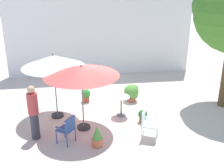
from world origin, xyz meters
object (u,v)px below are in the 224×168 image
patio_chair_1 (67,128)px  potted_plant_3 (143,115)px  potted_plant_0 (97,137)px  potted_plant_2 (131,92)px  patio_chair_0 (148,122)px  patio_umbrella_0 (53,62)px  potted_plant_4 (135,90)px  potted_plant_1 (86,95)px  cafe_table_0 (121,103)px  patio_umbrella_1 (81,72)px  standing_person (33,112)px

patio_chair_1 → potted_plant_3: 2.74m
potted_plant_0 → potted_plant_2: bearing=61.8°
potted_plant_2 → potted_plant_3: bearing=-88.7°
patio_chair_0 → potted_plant_3: patio_chair_0 is taller
potted_plant_0 → potted_plant_2: 3.46m
potted_plant_3 → potted_plant_0: bearing=-143.2°
patio_umbrella_0 → potted_plant_0: patio_umbrella_0 is taller
patio_umbrella_0 → potted_plant_3: patio_umbrella_0 is taller
potted_plant_3 → potted_plant_4: bearing=85.2°
potted_plant_0 → patio_umbrella_0: bearing=121.5°
patio_chair_0 → potted_plant_4: 3.29m
potted_plant_2 → potted_plant_1: bearing=174.5°
cafe_table_0 → patio_chair_1: patio_chair_1 is taller
potted_plant_4 → patio_umbrella_1: bearing=-132.7°
standing_person → potted_plant_2: bearing=34.1°
cafe_table_0 → patio_chair_0: patio_chair_0 is taller
potted_plant_1 → cafe_table_0: bearing=-49.0°
potted_plant_4 → potted_plant_3: bearing=-94.8°
standing_person → patio_umbrella_0: bearing=66.9°
potted_plant_3 → cafe_table_0: bearing=138.2°
potted_plant_0 → potted_plant_2: potted_plant_2 is taller
patio_umbrella_0 → cafe_table_0: bearing=-5.8°
patio_chair_1 → standing_person: 1.16m
patio_umbrella_1 → potted_plant_4: size_ratio=4.68×
cafe_table_0 → potted_plant_2: (0.61, 1.21, -0.13)m
standing_person → potted_plant_3: bearing=9.1°
potted_plant_4 → standing_person: 4.73m
potted_plant_0 → potted_plant_1: bearing=93.3°
potted_plant_3 → potted_plant_4: potted_plant_4 is taller
patio_umbrella_0 → standing_person: (-0.59, -1.39, -1.15)m
patio_chair_0 → potted_plant_1: patio_chair_0 is taller
patio_chair_0 → potted_plant_2: bearing=88.9°
patio_chair_0 → standing_person: standing_person is taller
patio_chair_1 → potted_plant_1: patio_chair_1 is taller
cafe_table_0 → patio_chair_1: bearing=-140.1°
cafe_table_0 → potted_plant_3: size_ratio=1.61×
potted_plant_0 → standing_person: standing_person is taller
patio_umbrella_1 → potted_plant_0: size_ratio=3.55×
standing_person → patio_umbrella_1: bearing=15.5°
potted_plant_1 → standing_person: (-1.68, -2.54, 0.61)m
patio_umbrella_1 → potted_plant_2: patio_umbrella_1 is taller
patio_chair_1 → potted_plant_0: (0.86, -0.27, -0.20)m
potted_plant_1 → potted_plant_2: size_ratio=0.76×
patio_chair_1 → potted_plant_0: bearing=-17.3°
potted_plant_1 → potted_plant_3: size_ratio=1.17×
potted_plant_2 → potted_plant_4: 0.54m
patio_umbrella_0 → cafe_table_0: 2.78m
patio_chair_1 → potted_plant_3: (2.54, 0.99, -0.26)m
cafe_table_0 → potted_plant_3: cafe_table_0 is taller
potted_plant_1 → patio_umbrella_1: bearing=-94.8°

